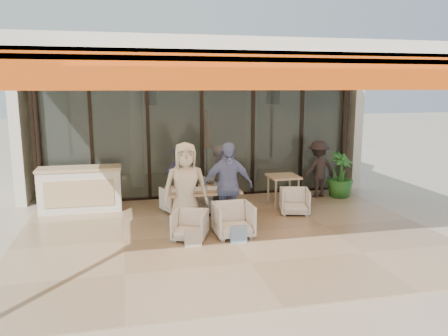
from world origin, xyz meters
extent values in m
plane|color=#C6B293|center=(0.00, 0.00, 0.00)|extent=(70.00, 70.00, 0.00)
cube|color=tan|center=(0.00, 0.00, 0.01)|extent=(8.00, 6.00, 0.01)
cube|color=silver|center=(0.00, 0.00, 3.30)|extent=(8.00, 6.00, 0.20)
cube|color=#D7480B|center=(0.00, -2.94, 3.02)|extent=(8.00, 0.12, 0.45)
cube|color=#F44C14|center=(0.00, -2.25, 3.14)|extent=(8.00, 1.50, 0.06)
cylinder|color=black|center=(-3.88, 2.88, 1.60)|extent=(0.12, 0.12, 3.20)
cylinder|color=black|center=(3.88, 2.88, 1.60)|extent=(0.12, 0.12, 3.20)
cube|color=#9EADA3|center=(0.00, 3.00, 1.60)|extent=(8.00, 0.03, 3.20)
cube|color=black|center=(0.00, 3.00, 0.04)|extent=(8.00, 0.10, 0.08)
cube|color=black|center=(0.00, 3.00, 3.16)|extent=(8.00, 0.10, 0.08)
cube|color=black|center=(-4.00, 3.00, 1.60)|extent=(0.08, 0.10, 3.20)
cube|color=black|center=(-2.70, 3.00, 1.60)|extent=(0.08, 0.10, 3.20)
cube|color=black|center=(-1.35, 3.00, 1.60)|extent=(0.08, 0.10, 3.20)
cube|color=black|center=(0.00, 3.00, 1.60)|extent=(0.08, 0.10, 3.20)
cube|color=black|center=(1.35, 3.00, 1.60)|extent=(0.08, 0.10, 3.20)
cube|color=black|center=(2.70, 3.00, 1.60)|extent=(0.08, 0.10, 3.20)
cube|color=black|center=(4.00, 3.00, 1.60)|extent=(0.08, 0.10, 3.20)
cube|color=silver|center=(0.00, 6.50, 1.70)|extent=(9.00, 0.25, 3.40)
cube|color=silver|center=(-4.40, 4.75, 1.70)|extent=(0.25, 3.50, 3.40)
cube|color=silver|center=(4.40, 4.75, 1.70)|extent=(0.25, 3.50, 3.40)
cube|color=silver|center=(0.00, 4.75, 3.40)|extent=(9.00, 3.50, 0.25)
cube|color=tan|center=(0.00, 4.75, 0.01)|extent=(8.00, 3.50, 0.02)
cylinder|color=silver|center=(-1.60, 4.60, 1.50)|extent=(0.40, 0.40, 3.00)
cylinder|color=silver|center=(1.80, 4.60, 1.50)|extent=(0.40, 0.40, 3.00)
cylinder|color=black|center=(-1.20, 4.20, 3.00)|extent=(0.03, 0.03, 0.70)
cube|color=black|center=(-1.20, 4.20, 2.55)|extent=(0.30, 0.30, 0.40)
sphere|color=#FFBF72|center=(-1.20, 4.20, 2.55)|extent=(0.18, 0.18, 0.18)
cylinder|color=black|center=(2.30, 4.20, 3.00)|extent=(0.03, 0.03, 0.70)
cube|color=black|center=(2.30, 4.20, 2.55)|extent=(0.30, 0.30, 0.40)
sphere|color=#FFBF72|center=(2.30, 4.20, 2.55)|extent=(0.18, 0.18, 0.18)
cylinder|color=black|center=(0.30, 4.00, 0.05)|extent=(0.40, 0.40, 0.05)
cylinder|color=black|center=(0.30, 4.00, 1.05)|extent=(0.04, 0.04, 2.10)
cone|color=orange|center=(0.30, 4.00, 1.70)|extent=(0.32, 0.32, 1.10)
cube|color=silver|center=(-2.95, 2.30, 0.50)|extent=(1.80, 0.60, 1.00)
cube|color=tan|center=(-2.95, 2.30, 1.01)|extent=(1.85, 0.65, 0.06)
cube|color=tan|center=(-2.95, 1.99, 0.50)|extent=(1.50, 0.02, 0.60)
cube|color=tan|center=(-0.37, 0.81, 0.72)|extent=(1.50, 0.90, 0.05)
cube|color=white|center=(-0.37, 0.81, 0.74)|extent=(1.30, 0.35, 0.01)
cylinder|color=tan|center=(-0.99, 0.49, 0.35)|extent=(0.06, 0.06, 0.70)
cylinder|color=tan|center=(0.25, 0.49, 0.35)|extent=(0.06, 0.06, 0.70)
cylinder|color=tan|center=(-0.99, 1.13, 0.35)|extent=(0.06, 0.06, 0.70)
cylinder|color=tan|center=(0.25, 1.13, 0.35)|extent=(0.06, 0.06, 0.70)
cylinder|color=white|center=(-0.82, 0.66, 0.81)|extent=(0.06, 0.06, 0.11)
cylinder|color=white|center=(-0.62, 1.01, 0.81)|extent=(0.06, 0.06, 0.11)
cylinder|color=white|center=(-0.32, 0.71, 0.81)|extent=(0.06, 0.06, 0.11)
cylinder|color=white|center=(-0.07, 0.99, 0.81)|extent=(0.06, 0.06, 0.11)
cylinder|color=white|center=(0.13, 0.61, 0.81)|extent=(0.06, 0.06, 0.11)
cylinder|color=white|center=(-0.92, 0.86, 0.81)|extent=(0.06, 0.06, 0.11)
cylinder|color=#993E16|center=(-0.92, 0.96, 0.83)|extent=(0.07, 0.07, 0.16)
cylinder|color=black|center=(-0.47, 1.09, 0.83)|extent=(0.09, 0.09, 0.17)
cylinder|color=black|center=(-0.47, 1.09, 0.93)|extent=(0.10, 0.10, 0.01)
cylinder|color=white|center=(-0.82, 0.51, 0.76)|extent=(0.22, 0.22, 0.01)
cylinder|color=white|center=(0.08, 0.51, 0.76)|extent=(0.22, 0.22, 0.01)
cylinder|color=white|center=(-0.82, 1.13, 0.76)|extent=(0.22, 0.22, 0.01)
cylinder|color=white|center=(0.08, 1.13, 0.76)|extent=(0.22, 0.22, 0.01)
imported|color=white|center=(-0.79, 1.76, 0.33)|extent=(0.81, 0.79, 0.66)
imported|color=white|center=(0.05, 1.76, 0.30)|extent=(0.71, 0.69, 0.61)
imported|color=white|center=(-0.79, -0.14, 0.31)|extent=(0.77, 0.75, 0.62)
imported|color=white|center=(0.05, -0.14, 0.36)|extent=(0.73, 0.68, 0.73)
imported|color=#191D38|center=(-0.79, 1.26, 0.79)|extent=(0.64, 0.48, 1.58)
imported|color=slate|center=(0.05, 1.26, 0.79)|extent=(0.79, 0.63, 1.58)
imported|color=beige|center=(-0.79, 0.36, 0.89)|extent=(0.89, 0.59, 1.79)
imported|color=#6B7BB2|center=(0.05, 0.36, 0.88)|extent=(1.04, 0.43, 1.77)
cube|color=silver|center=(-0.79, -0.54, 0.17)|extent=(0.30, 0.10, 0.34)
cube|color=#99BFD8|center=(0.05, -0.54, 0.17)|extent=(0.30, 0.10, 0.34)
cube|color=tan|center=(1.75, 1.76, 0.72)|extent=(0.70, 0.70, 0.05)
cylinder|color=tan|center=(1.47, 1.48, 0.35)|extent=(0.05, 0.05, 0.70)
cylinder|color=tan|center=(2.03, 1.48, 0.35)|extent=(0.05, 0.05, 0.70)
cylinder|color=tan|center=(1.47, 2.04, 0.35)|extent=(0.05, 0.05, 0.70)
cylinder|color=tan|center=(2.03, 2.04, 0.35)|extent=(0.05, 0.05, 0.70)
imported|color=white|center=(1.75, 1.01, 0.32)|extent=(0.76, 0.74, 0.65)
imported|color=black|center=(2.91, 2.30, 0.75)|extent=(1.06, 0.74, 1.49)
imported|color=#1E5919|center=(3.46, 2.16, 0.60)|extent=(0.90, 0.90, 1.19)
camera|label=1|loc=(-1.90, -7.91, 2.83)|focal=35.00mm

